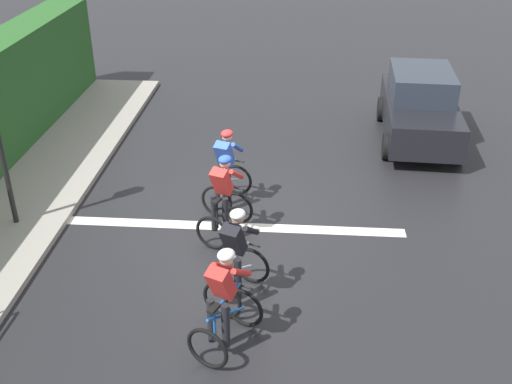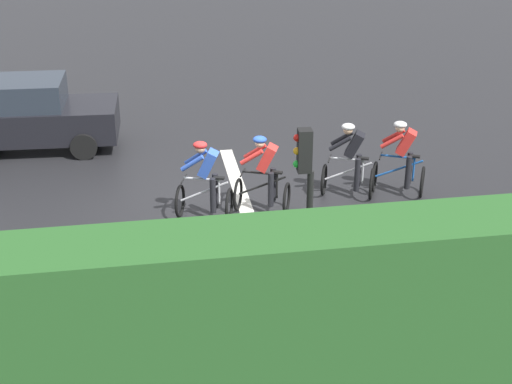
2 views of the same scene
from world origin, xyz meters
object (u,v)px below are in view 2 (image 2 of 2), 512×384
Objects in this scene: cyclist_lead at (402,160)px; cyclist_mid at (264,176)px; cyclist_fourth at (206,182)px; car_black at (29,115)px; traffic_light_near_crossing at (306,201)px; cyclist_second at (351,162)px.

cyclist_lead is 1.00× the size of cyclist_mid.
cyclist_lead is 4.26m from cyclist_fourth.
traffic_light_near_crossing reaches higher than car_black.
cyclist_second and cyclist_fourth have the same top height.
cyclist_lead is at bearing 96.98° from cyclist_mid.
traffic_light_near_crossing reaches higher than cyclist_mid.
car_black reaches higher than cyclist_mid.
cyclist_second is 1.98m from cyclist_mid.
car_black is at bearing -149.79° from traffic_light_near_crossing.
traffic_light_near_crossing is at bearing -1.39° from cyclist_mid.
cyclist_lead is at bearing 96.31° from cyclist_fourth.
car_black reaches higher than cyclist_lead.
cyclist_mid is 6.70m from car_black.
cyclist_fourth is at bearing 40.68° from car_black.
cyclist_second and cyclist_mid have the same top height.
cyclist_second is 8.04m from car_black.
cyclist_second is 1.00× the size of cyclist_mid.
car_black is 1.25× the size of traffic_light_near_crossing.
cyclist_lead is 1.00× the size of cyclist_fourth.
cyclist_mid and cyclist_fourth have the same top height.
cyclist_fourth is at bearing -80.53° from cyclist_second.
cyclist_lead and cyclist_fourth have the same top height.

